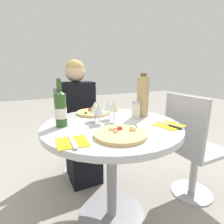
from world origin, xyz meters
TOP-DOWN VIEW (x-y plane):
  - ground_plane at (0.00, 0.00)m, footprint 12.00×12.00m
  - dining_table at (0.00, 0.00)m, footprint 0.91×0.91m
  - chair_behind_diner at (-0.05, 0.78)m, footprint 0.39×0.39m
  - seated_diner at (-0.05, 0.64)m, footprint 0.34×0.44m
  - chair_empty_side at (0.70, -0.08)m, footprint 0.39×0.39m
  - pizza_large at (-0.05, -0.22)m, footprint 0.29×0.29m
  - pizza_small_far at (-0.02, 0.30)m, footprint 0.26×0.26m
  - wine_bottle at (-0.31, 0.09)m, footprint 0.07×0.07m
  - tall_carafe at (0.30, 0.08)m, footprint 0.09×0.09m
  - sugar_shaker at (0.22, 0.05)m, footprint 0.06×0.06m
  - wine_glass_back_left at (-0.08, 0.10)m, footprint 0.07×0.07m
  - wine_glass_back_right at (0.03, 0.10)m, footprint 0.07×0.07m
  - wine_glass_front_left at (-0.08, 0.03)m, footprint 0.08×0.08m
  - wine_glass_front_right at (0.03, 0.03)m, footprint 0.07×0.07m
  - place_setting_left at (-0.31, -0.20)m, footprint 0.16×0.19m
  - place_setting_right at (0.31, -0.21)m, footprint 0.18×0.19m

SIDE VIEW (x-z plane):
  - ground_plane at x=0.00m, z-range 0.00..0.00m
  - chair_behind_diner at x=-0.05m, z-range -0.01..0.88m
  - chair_empty_side at x=0.70m, z-range -0.01..0.88m
  - seated_diner at x=-0.05m, z-range -0.05..1.13m
  - dining_table at x=0.00m, z-range 0.21..0.95m
  - place_setting_left at x=-0.31m, z-range 0.73..0.75m
  - place_setting_right at x=0.31m, z-range 0.73..0.75m
  - pizza_large at x=-0.05m, z-range 0.72..0.77m
  - pizza_small_far at x=-0.02m, z-range 0.73..0.77m
  - sugar_shaker at x=0.22m, z-range 0.74..0.86m
  - wine_glass_back_left at x=-0.08m, z-range 0.77..0.91m
  - wine_glass_front_left at x=-0.08m, z-range 0.77..0.91m
  - wine_glass_back_right at x=0.03m, z-range 0.77..0.91m
  - wine_glass_front_right at x=0.03m, z-range 0.77..0.93m
  - wine_bottle at x=-0.31m, z-range 0.70..1.00m
  - tall_carafe at x=0.30m, z-range 0.73..1.05m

